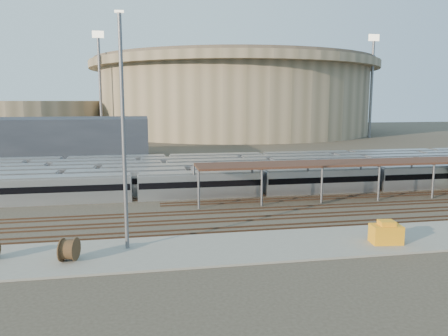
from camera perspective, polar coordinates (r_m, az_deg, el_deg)
name	(u,v)px	position (r m, az deg, el deg)	size (l,w,h in m)	color
ground	(260,208)	(58.22, 4.73, -5.25)	(420.00, 420.00, 0.00)	#383026
apron	(250,247)	(43.05, 3.45, -10.21)	(50.00, 9.00, 0.20)	gray
subway_trains	(241,172)	(75.81, 2.20, -0.55)	(128.45, 23.90, 3.60)	#B6B6BB
inspection_shed	(397,163)	(69.72, 21.63, 0.66)	(60.30, 6.00, 5.30)	#5D5E63
empty_tracks	(271,217)	(53.54, 6.12, -6.43)	(170.00, 9.62, 0.18)	#4C3323
stadium	(233,95)	(198.55, 1.24, 9.48)	(124.00, 124.00, 32.50)	gray
secondary_arena	(28,119)	(190.10, -24.22, 5.89)	(56.00, 56.00, 14.00)	gray
service_building	(59,139)	(111.73, -20.76, 3.56)	(42.00, 20.00, 10.00)	#1E232D
floodlight_0	(100,82)	(165.34, -15.89, 10.74)	(4.00, 1.00, 38.40)	#5D5E63
floodlight_2	(372,83)	(176.37, 18.73, 10.47)	(4.00, 1.00, 38.40)	#5D5E63
floodlight_3	(153,87)	(214.66, -9.21, 10.44)	(4.00, 1.00, 38.40)	#5D5E63
cable_reel_east	(69,249)	(41.09, -19.58, -10.00)	(2.05, 2.05, 1.14)	#533321
yard_light_pole	(123,133)	(41.10, -13.00, 4.46)	(0.81, 0.36, 21.75)	#5D5E63
yellow_equipment	(386,234)	(46.24, 20.40, -8.09)	(2.91, 1.82, 1.82)	orange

